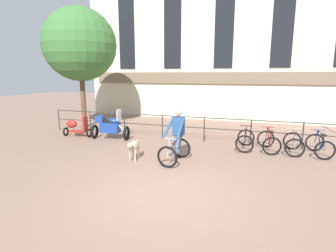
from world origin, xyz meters
TOP-DOWN VIEW (x-y plane):
  - ground_plane at (0.00, 0.00)m, footprint 60.00×60.00m
  - canal_railing at (-0.00, 5.20)m, footprint 15.05×0.05m
  - building_facade at (-0.00, 10.99)m, footprint 18.00×0.72m
  - cyclist_with_bike at (-0.37, 2.34)m, footprint 0.81×1.24m
  - dog at (-1.73, 1.98)m, footprint 0.32×0.87m
  - parked_motorcycle at (-3.98, 4.27)m, footprint 1.68×0.79m
  - parked_bicycle_near_lamp at (1.70, 4.54)m, footprint 0.67×1.11m
  - parked_bicycle_mid_left at (2.54, 4.54)m, footprint 0.83×1.20m
  - parked_bicycle_mid_right at (3.37, 4.54)m, footprint 0.70×1.13m
  - parked_bicycle_far_end at (4.20, 4.54)m, footprint 0.77×1.17m
  - parked_scooter at (-5.71, 4.24)m, footprint 1.31×0.50m
  - tree_canalside_left at (-6.73, 6.26)m, footprint 3.71×3.71m

SIDE VIEW (x-z plane):
  - ground_plane at x=0.00m, z-range 0.00..0.00m
  - parked_bicycle_mid_right at x=3.37m, z-range -0.07..0.79m
  - parked_bicycle_near_lamp at x=1.70m, z-range -0.07..0.79m
  - parked_bicycle_mid_left at x=2.54m, z-range -0.07..0.79m
  - parked_bicycle_far_end at x=4.20m, z-range -0.07..0.79m
  - parked_scooter at x=-5.71m, z-range -0.02..0.94m
  - dog at x=-1.73m, z-range 0.14..0.81m
  - parked_motorcycle at x=-3.98m, z-range -0.11..1.24m
  - canal_railing at x=0.00m, z-range 0.18..1.23m
  - cyclist_with_bike at x=-0.37m, z-range -0.09..1.61m
  - tree_canalside_left at x=-6.73m, z-range 1.21..7.38m
  - building_facade at x=0.00m, z-range -0.03..11.77m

